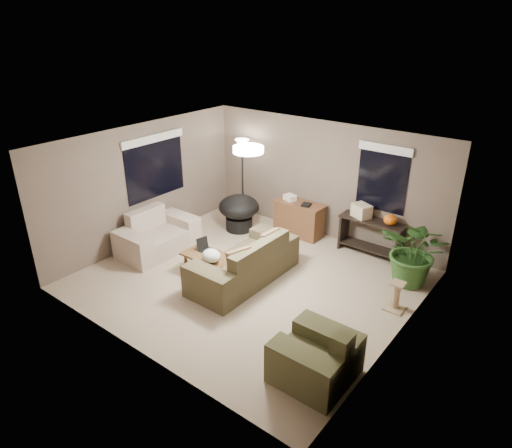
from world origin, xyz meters
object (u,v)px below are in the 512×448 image
Objects in this scene: main_sofa at (246,266)px; cat_scratching_post at (396,298)px; armchair at (317,359)px; loveseat at (157,237)px; desk at (299,219)px; houseplant at (415,259)px; console_table at (371,234)px; floor_lamp at (242,153)px; coffee_table at (209,258)px; papasan_chair at (239,210)px.

main_sofa is 4.40× the size of cat_scratching_post.
main_sofa is at bearing 149.68° from armchair.
main_sofa is at bearing -162.22° from cat_scratching_post.
desk is (1.86, 2.42, 0.08)m from loveseat.
loveseat is at bearing -174.37° from main_sofa.
desk reaches higher than cat_scratching_post.
armchair is 3.09m from houseplant.
floor_lamp is at bearing -176.56° from console_table.
houseplant reaches higher than loveseat.
desk is at bearing 82.26° from coffee_table.
main_sofa reaches higher than cat_scratching_post.
main_sofa is 3.08m from floor_lamp.
floor_lamp is at bearing 130.46° from main_sofa.
coffee_table is at bearing -127.21° from console_table.
console_table is at bearing 3.44° from floor_lamp.
loveseat is 1.57× the size of papasan_chair.
papasan_chair is at bearing 114.57° from coffee_table.
desk is 0.85× the size of console_table.
floor_lamp is at bearing 116.12° from coffee_table.
main_sofa is 3.00m from houseplant.
coffee_table is at bearing -156.06° from main_sofa.
floor_lamp is at bearing -177.01° from desk.
papasan_chair is 3.92m from houseplant.
floor_lamp is 1.48× the size of houseplant.
cat_scratching_post is at bearing -17.03° from floor_lamp.
cat_scratching_post is (2.50, 0.80, -0.08)m from main_sofa.
cat_scratching_post is at bearing -85.53° from houseplant.
loveseat is 1.24× the size of houseplant.
loveseat is 1.45× the size of desk.
armchair is 5.52m from floor_lamp.
papasan_chair is 2.04× the size of cat_scratching_post.
main_sofa is 2.00× the size of desk.
floor_lamp reaches higher than loveseat.
console_table is (-0.95, 3.65, 0.14)m from armchair.
armchair is 0.91× the size of desk.
floor_lamp is (-3.15, -0.19, 1.16)m from console_table.
houseplant is at bearing -27.70° from console_table.
desk is (-2.58, 3.54, 0.08)m from armchair.
console_table reaches higher than cat_scratching_post.
loveseat and armchair have the same top height.
houseplant is (1.09, -0.57, 0.06)m from console_table.
desk is at bearing 52.38° from loveseat.
coffee_table is (-2.92, 1.06, 0.06)m from armchair.
floor_lamp is (-1.18, 2.40, 1.24)m from coffee_table.
armchair is at bearing -92.63° from houseplant.
papasan_chair is (-2.83, -0.71, 0.03)m from console_table.
houseplant is at bearing 35.61° from main_sofa.
main_sofa is 2.68m from console_table.
cat_scratching_post is (1.17, -1.51, -0.22)m from console_table.
console_table is (1.34, 2.31, 0.14)m from main_sofa.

